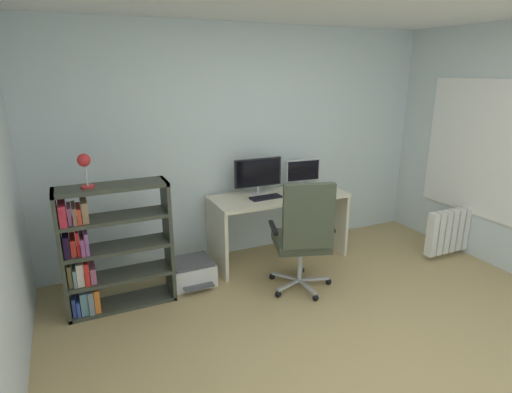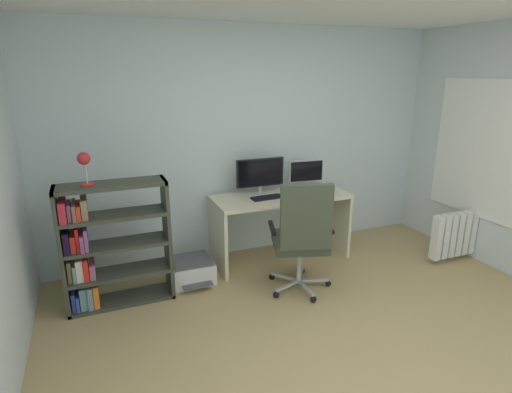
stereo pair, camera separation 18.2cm
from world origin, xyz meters
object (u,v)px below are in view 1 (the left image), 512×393
Objects in this scene: monitor_secondary at (303,172)px; office_chair at (304,234)px; keyboard at (266,197)px; desk at (279,212)px; monitor_main at (258,174)px; bookshelf at (105,252)px; desk_lamp at (84,164)px; computer_mouse at (290,194)px; printer at (192,272)px; radiator at (461,229)px.

office_chair reaches higher than monitor_secondary.
monitor_secondary reaches higher than keyboard.
desk is at bearing 79.42° from office_chair.
monitor_main reaches higher than office_chair.
bookshelf reaches higher than desk.
bookshelf is at bearing -0.16° from desk_lamp.
printer is (-1.16, -0.07, -0.65)m from computer_mouse.
computer_mouse is at bearing 70.54° from office_chair.
office_chair is 2.13m from radiator.
desk_lamp is at bearing 164.59° from office_chair.
monitor_secondary is at bearing 0.01° from monitor_main.
desk is 1.15m from printer.
computer_mouse is at bearing -6.00° from keyboard.
monitor_main is 1.90× the size of desk_lamp.
monitor_secondary is 1.46× the size of desk_lamp.
monitor_secondary is (0.39, 0.15, 0.38)m from desk.
bookshelf reaches higher than keyboard.
office_chair is at bearing -16.07° from bookshelf.
desk_lamp reaches higher than desk.
monitor_secondary is (0.57, 0.00, -0.04)m from monitor_main.
printer is (-0.91, 0.63, -0.49)m from office_chair.
bookshelf is (-1.86, -0.28, -0.01)m from desk.
printer is at bearing 145.10° from office_chair.
office_chair is (0.04, -0.72, -0.16)m from keyboard.
monitor_secondary is 0.63m from keyboard.
office_chair is 2.36× the size of printer.
computer_mouse is (0.29, -0.02, 0.01)m from keyboard.
computer_mouse is 2.12m from desk_lamp.
desk_lamp is at bearing -170.92° from printer.
printer is (-1.44, -0.29, -0.82)m from monitor_secondary.
printer is at bearing 168.14° from radiator.
printer is (0.80, 0.14, -0.43)m from bookshelf.
monitor_secondary is 2.32m from bookshelf.
computer_mouse is at bearing 5.90° from desk_lamp.
desk_lamp is at bearing 172.79° from radiator.
desk is 3.60× the size of monitor_secondary.
monitor_secondary reaches higher than radiator.
monitor_secondary is 1.22× the size of keyboard.
monitor_main is 1.26m from printer.
computer_mouse is (0.29, -0.22, -0.21)m from monitor_main.
printer is at bearing -161.45° from monitor_main.
keyboard is at bearing -90.97° from monitor_main.
desk is 5.25× the size of desk_lamp.
printer is (-1.05, -0.14, -0.44)m from desk.
monitor_secondary is 1.12m from office_chair.
keyboard is at bearing 7.45° from desk_lamp.
monitor_main reaches higher than monitor_secondary.
desk_lamp is (-1.93, -0.28, 0.78)m from desk.
office_chair is at bearing -100.58° from desk.
office_chair is 3.99× the size of desk_lamp.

